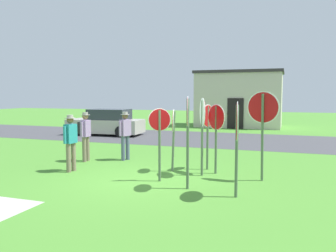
{
  "coord_description": "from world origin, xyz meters",
  "views": [
    {
      "loc": [
        3.74,
        -8.49,
        2.36
      ],
      "look_at": [
        -0.04,
        2.36,
        1.3
      ],
      "focal_mm": 36.78,
      "sensor_mm": 36.0,
      "label": 1
    }
  ],
  "objects_px": {
    "stop_sign_nearest": "(173,130)",
    "person_holding_notes": "(85,133)",
    "stop_sign_rear_left": "(188,126)",
    "stop_sign_center_cluster": "(263,119)",
    "person_in_blue": "(71,140)",
    "person_in_dark_shirt": "(125,133)",
    "parked_car_on_street": "(107,123)",
    "stop_sign_low_front": "(202,122)",
    "stop_sign_leaning_left": "(237,132)",
    "stop_sign_leaning_right": "(216,126)",
    "stop_sign_tallest": "(160,133)",
    "stop_sign_rear_right": "(208,126)"
  },
  "relations": [
    {
      "from": "parked_car_on_street",
      "to": "stop_sign_low_front",
      "type": "relative_size",
      "value": 1.96
    },
    {
      "from": "parked_car_on_street",
      "to": "stop_sign_center_cluster",
      "type": "distance_m",
      "value": 12.41
    },
    {
      "from": "stop_sign_rear_right",
      "to": "stop_sign_nearest",
      "type": "relative_size",
      "value": 1.07
    },
    {
      "from": "stop_sign_center_cluster",
      "to": "person_in_blue",
      "type": "bearing_deg",
      "value": -172.66
    },
    {
      "from": "parked_car_on_street",
      "to": "person_in_dark_shirt",
      "type": "xyz_separation_m",
      "value": [
        4.48,
        -6.63,
        0.3
      ]
    },
    {
      "from": "stop_sign_nearest",
      "to": "person_holding_notes",
      "type": "xyz_separation_m",
      "value": [
        -3.43,
        0.5,
        -0.28
      ]
    },
    {
      "from": "stop_sign_tallest",
      "to": "stop_sign_leaning_right",
      "type": "bearing_deg",
      "value": 48.23
    },
    {
      "from": "stop_sign_rear_left",
      "to": "stop_sign_nearest",
      "type": "xyz_separation_m",
      "value": [
        -0.95,
        1.75,
        -0.29
      ]
    },
    {
      "from": "stop_sign_low_front",
      "to": "person_in_dark_shirt",
      "type": "xyz_separation_m",
      "value": [
        -3.17,
        1.42,
        -0.57
      ]
    },
    {
      "from": "stop_sign_rear_right",
      "to": "person_in_blue",
      "type": "distance_m",
      "value": 4.24
    },
    {
      "from": "stop_sign_low_front",
      "to": "stop_sign_leaning_right",
      "type": "bearing_deg",
      "value": 50.48
    },
    {
      "from": "stop_sign_leaning_left",
      "to": "person_holding_notes",
      "type": "xyz_separation_m",
      "value": [
        -5.63,
        2.55,
        -0.51
      ]
    },
    {
      "from": "stop_sign_leaning_right",
      "to": "stop_sign_nearest",
      "type": "height_order",
      "value": "stop_sign_leaning_right"
    },
    {
      "from": "stop_sign_center_cluster",
      "to": "person_in_dark_shirt",
      "type": "relative_size",
      "value": 1.41
    },
    {
      "from": "stop_sign_nearest",
      "to": "parked_car_on_street",
      "type": "bearing_deg",
      "value": 130.59
    },
    {
      "from": "stop_sign_center_cluster",
      "to": "person_in_dark_shirt",
      "type": "bearing_deg",
      "value": 162.85
    },
    {
      "from": "stop_sign_center_cluster",
      "to": "person_in_dark_shirt",
      "type": "xyz_separation_m",
      "value": [
        -4.85,
        1.5,
        -0.72
      ]
    },
    {
      "from": "parked_car_on_street",
      "to": "stop_sign_center_cluster",
      "type": "height_order",
      "value": "stop_sign_center_cluster"
    },
    {
      "from": "stop_sign_tallest",
      "to": "stop_sign_center_cluster",
      "type": "height_order",
      "value": "stop_sign_center_cluster"
    },
    {
      "from": "parked_car_on_street",
      "to": "stop_sign_leaning_left",
      "type": "height_order",
      "value": "stop_sign_leaning_left"
    },
    {
      "from": "stop_sign_low_front",
      "to": "stop_sign_nearest",
      "type": "xyz_separation_m",
      "value": [
        -0.96,
        0.24,
        -0.26
      ]
    },
    {
      "from": "stop_sign_rear_left",
      "to": "stop_sign_nearest",
      "type": "bearing_deg",
      "value": 118.58
    },
    {
      "from": "stop_sign_center_cluster",
      "to": "stop_sign_rear_left",
      "type": "height_order",
      "value": "stop_sign_center_cluster"
    },
    {
      "from": "stop_sign_low_front",
      "to": "person_holding_notes",
      "type": "xyz_separation_m",
      "value": [
        -4.39,
        0.74,
        -0.54
      ]
    },
    {
      "from": "person_in_blue",
      "to": "stop_sign_leaning_left",
      "type": "bearing_deg",
      "value": -11.15
    },
    {
      "from": "person_holding_notes",
      "to": "stop_sign_nearest",
      "type": "bearing_deg",
      "value": -8.23
    },
    {
      "from": "parked_car_on_street",
      "to": "stop_sign_rear_left",
      "type": "distance_m",
      "value": 12.26
    },
    {
      "from": "person_in_blue",
      "to": "parked_car_on_street",
      "type": "bearing_deg",
      "value": 112.89
    },
    {
      "from": "stop_sign_center_cluster",
      "to": "person_in_blue",
      "type": "xyz_separation_m",
      "value": [
        -5.59,
        -0.72,
        -0.72
      ]
    },
    {
      "from": "stop_sign_leaning_right",
      "to": "person_in_blue",
      "type": "bearing_deg",
      "value": -164.31
    },
    {
      "from": "stop_sign_rear_right",
      "to": "stop_sign_nearest",
      "type": "bearing_deg",
      "value": -146.56
    },
    {
      "from": "parked_car_on_street",
      "to": "person_in_blue",
      "type": "relative_size",
      "value": 2.54
    },
    {
      "from": "stop_sign_leaning_right",
      "to": "stop_sign_tallest",
      "type": "relative_size",
      "value": 1.04
    },
    {
      "from": "stop_sign_rear_right",
      "to": "person_holding_notes",
      "type": "xyz_separation_m",
      "value": [
        -4.36,
        -0.12,
        -0.38
      ]
    },
    {
      "from": "stop_sign_leaning_right",
      "to": "stop_sign_tallest",
      "type": "distance_m",
      "value": 1.89
    },
    {
      "from": "stop_sign_leaning_left",
      "to": "stop_sign_leaning_right",
      "type": "bearing_deg",
      "value": 112.52
    },
    {
      "from": "stop_sign_rear_left",
      "to": "person_holding_notes",
      "type": "height_order",
      "value": "stop_sign_rear_left"
    },
    {
      "from": "stop_sign_nearest",
      "to": "person_holding_notes",
      "type": "distance_m",
      "value": 3.48
    },
    {
      "from": "parked_car_on_street",
      "to": "stop_sign_low_front",
      "type": "xyz_separation_m",
      "value": [
        7.65,
        -8.04,
        0.87
      ]
    },
    {
      "from": "stop_sign_rear_left",
      "to": "stop_sign_nearest",
      "type": "relative_size",
      "value": 1.21
    },
    {
      "from": "stop_sign_rear_left",
      "to": "person_holding_notes",
      "type": "bearing_deg",
      "value": 152.89
    },
    {
      "from": "stop_sign_low_front",
      "to": "stop_sign_rear_left",
      "type": "height_order",
      "value": "stop_sign_rear_left"
    },
    {
      "from": "stop_sign_leaning_left",
      "to": "stop_sign_rear_left",
      "type": "bearing_deg",
      "value": 166.08
    },
    {
      "from": "stop_sign_nearest",
      "to": "person_holding_notes",
      "type": "height_order",
      "value": "stop_sign_nearest"
    },
    {
      "from": "stop_sign_low_front",
      "to": "stop_sign_leaning_left",
      "type": "height_order",
      "value": "stop_sign_low_front"
    },
    {
      "from": "stop_sign_rear_left",
      "to": "person_in_dark_shirt",
      "type": "distance_m",
      "value": 4.34
    },
    {
      "from": "stop_sign_leaning_left",
      "to": "person_in_dark_shirt",
      "type": "relative_size",
      "value": 1.27
    },
    {
      "from": "stop_sign_low_front",
      "to": "stop_sign_leaning_left",
      "type": "bearing_deg",
      "value": -55.76
    },
    {
      "from": "stop_sign_tallest",
      "to": "stop_sign_rear_left",
      "type": "relative_size",
      "value": 0.86
    },
    {
      "from": "stop_sign_rear_left",
      "to": "person_in_dark_shirt",
      "type": "xyz_separation_m",
      "value": [
        -3.16,
        2.92,
        -0.6
      ]
    }
  ]
}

